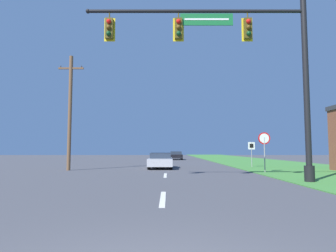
% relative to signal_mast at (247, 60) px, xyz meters
% --- Properties ---
extents(grass_verge_right, '(10.00, 110.00, 0.04)m').
position_rel_signal_mast_xyz_m(grass_verge_right, '(6.80, 19.64, -5.47)').
color(grass_verge_right, '#428438').
rests_on(grass_verge_right, ground).
extents(road_center_line, '(0.16, 34.80, 0.01)m').
position_rel_signal_mast_xyz_m(road_center_line, '(-3.70, 11.64, -5.49)').
color(road_center_line, silver).
rests_on(road_center_line, ground).
extents(signal_mast, '(10.27, 0.47, 8.65)m').
position_rel_signal_mast_xyz_m(signal_mast, '(0.00, 0.00, 0.00)').
color(signal_mast, black).
rests_on(signal_mast, grass_verge_right).
extents(car_ahead, '(1.83, 4.68, 1.19)m').
position_rel_signal_mast_xyz_m(car_ahead, '(-4.13, 10.25, -4.89)').
color(car_ahead, black).
rests_on(car_ahead, ground).
extents(far_car, '(1.82, 4.27, 1.19)m').
position_rel_signal_mast_xyz_m(far_car, '(-2.36, 30.88, -4.89)').
color(far_car, black).
rests_on(far_car, ground).
extents(stop_sign, '(0.76, 0.07, 2.50)m').
position_rel_signal_mast_xyz_m(stop_sign, '(2.55, 5.62, -3.63)').
color(stop_sign, gray).
rests_on(stop_sign, grass_verge_right).
extents(route_sign_post, '(0.55, 0.06, 2.03)m').
position_rel_signal_mast_xyz_m(route_sign_post, '(3.32, 11.30, -3.97)').
color(route_sign_post, gray).
rests_on(route_sign_post, grass_verge_right).
extents(utility_pole_near, '(1.80, 0.26, 8.19)m').
position_rel_signal_mast_xyz_m(utility_pole_near, '(-10.53, 7.82, -1.25)').
color(utility_pole_near, brown).
rests_on(utility_pole_near, ground).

